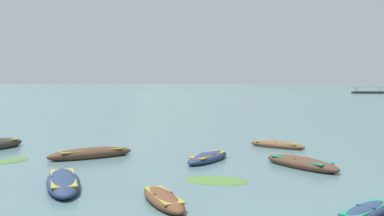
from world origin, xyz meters
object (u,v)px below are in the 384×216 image
(rowboat_0, at_px, (61,182))
(rowboat_9, at_px, (89,154))
(rowboat_4, at_px, (364,212))
(rowboat_2, at_px, (206,158))
(rowboat_7, at_px, (162,199))
(rowboat_3, at_px, (300,163))
(rowboat_10, at_px, (276,145))
(ferry_0, at_px, (367,92))

(rowboat_0, height_order, rowboat_9, rowboat_9)
(rowboat_4, bearing_deg, rowboat_0, 160.30)
(rowboat_2, distance_m, rowboat_7, 7.53)
(rowboat_4, bearing_deg, rowboat_3, 90.34)
(rowboat_0, bearing_deg, rowboat_7, -30.12)
(rowboat_0, xyz_separation_m, rowboat_9, (-0.43, 6.09, 0.02))
(rowboat_2, height_order, rowboat_9, rowboat_9)
(rowboat_0, relative_size, rowboat_9, 1.06)
(rowboat_3, xyz_separation_m, rowboat_9, (-9.87, 2.45, 0.02))
(rowboat_3, bearing_deg, rowboat_0, -158.91)
(rowboat_7, xyz_separation_m, rowboat_10, (5.80, 11.69, 0.01))
(rowboat_2, bearing_deg, rowboat_3, -20.75)
(rowboat_0, distance_m, ferry_0, 146.41)
(rowboat_4, distance_m, rowboat_10, 12.92)
(rowboat_7, bearing_deg, rowboat_9, 116.72)
(rowboat_7, distance_m, rowboat_10, 13.05)
(rowboat_2, xyz_separation_m, rowboat_3, (4.07, -1.54, 0.02))
(rowboat_9, bearing_deg, ferry_0, 62.77)
(rowboat_3, xyz_separation_m, ferry_0, (54.71, 127.97, 0.26))
(rowboat_0, xyz_separation_m, rowboat_7, (3.73, -2.16, -0.03))
(rowboat_4, bearing_deg, rowboat_7, 167.90)
(rowboat_0, bearing_deg, ferry_0, 64.01)
(rowboat_2, relative_size, rowboat_7, 1.10)
(rowboat_7, height_order, rowboat_9, rowboat_9)
(rowboat_0, distance_m, rowboat_10, 13.47)
(rowboat_2, bearing_deg, rowboat_4, -64.41)
(rowboat_7, relative_size, ferry_0, 0.30)
(rowboat_3, relative_size, rowboat_9, 0.94)
(rowboat_4, xyz_separation_m, rowboat_10, (0.04, 12.92, 0.04))
(rowboat_2, relative_size, rowboat_9, 0.83)
(rowboat_2, distance_m, ferry_0, 139.42)
(rowboat_9, bearing_deg, rowboat_4, -43.75)
(rowboat_7, xyz_separation_m, ferry_0, (60.43, 133.77, 0.30))
(rowboat_3, bearing_deg, rowboat_9, 166.05)
(rowboat_7, relative_size, rowboat_9, 0.75)
(rowboat_2, relative_size, rowboat_10, 1.08)
(rowboat_10, height_order, ferry_0, ferry_0)
(rowboat_0, bearing_deg, rowboat_2, 43.95)
(rowboat_4, distance_m, ferry_0, 145.66)
(rowboat_0, distance_m, rowboat_7, 4.31)
(rowboat_0, xyz_separation_m, rowboat_2, (5.38, 5.18, -0.02))
(rowboat_0, xyz_separation_m, rowboat_10, (9.52, 9.53, -0.03))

